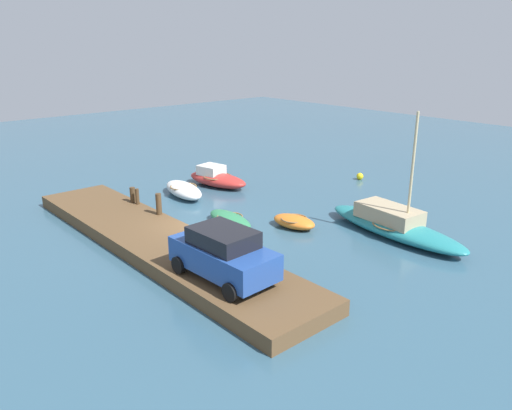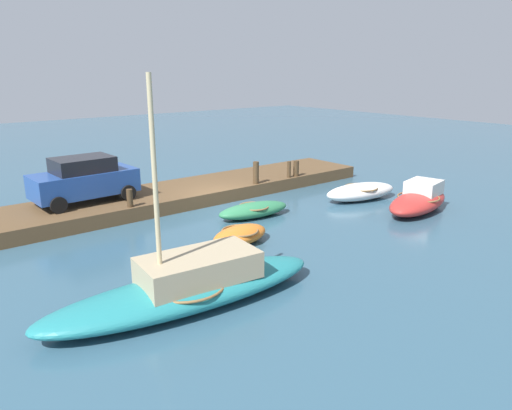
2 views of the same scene
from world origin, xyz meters
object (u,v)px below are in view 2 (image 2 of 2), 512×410
object	(u,v)px
rowboat_white	(361,191)
mooring_post_mid_west	(289,169)
sailboat_teal	(188,286)
dinghy_orange	(240,235)
mooring_post_west	(296,168)
motorboat_red	(419,200)
rowboat_green	(254,210)
parked_car	(84,179)
mooring_post_mid_east	(256,173)
mooring_post_east	(130,198)

from	to	relation	value
rowboat_white	mooring_post_mid_west	bearing A→B (deg)	-61.35
sailboat_teal	dinghy_orange	bearing A→B (deg)	-137.87
rowboat_white	mooring_post_west	size ratio (longest dim) A/B	5.00
mooring_post_mid_west	motorboat_red	bearing A→B (deg)	104.78
dinghy_orange	rowboat_green	xyz separation A→B (m)	(-2.28, -2.12, -0.01)
sailboat_teal	parked_car	world-z (taller)	sailboat_teal
rowboat_white	mooring_post_mid_east	xyz separation A→B (m)	(3.31, -3.58, 0.73)
parked_car	mooring_post_mid_east	bearing A→B (deg)	163.67
parked_car	sailboat_teal	bearing A→B (deg)	82.90
sailboat_teal	mooring_post_west	size ratio (longest dim) A/B	9.80
mooring_post_mid_west	parked_car	bearing A→B (deg)	-10.92
dinghy_orange	mooring_post_mid_east	xyz separation A→B (m)	(-4.48, -4.71, 0.80)
dinghy_orange	parked_car	world-z (taller)	parked_car
motorboat_red	mooring_post_mid_east	bearing A→B (deg)	-70.49
rowboat_green	parked_car	bearing A→B (deg)	-34.16
mooring_post_mid_west	mooring_post_east	xyz separation A→B (m)	(8.44, 0.00, -0.05)
rowboat_white	parked_car	distance (m)	12.08
dinghy_orange	mooring_post_mid_east	bearing A→B (deg)	-142.56
rowboat_green	mooring_post_mid_west	xyz separation A→B (m)	(-4.31, -2.60, 0.70)
motorboat_red	mooring_post_mid_east	distance (m)	7.38
mooring_post_west	dinghy_orange	bearing A→B (deg)	33.67
rowboat_green	mooring_post_west	size ratio (longest dim) A/B	4.16
sailboat_teal	mooring_post_west	distance (m)	13.12
dinghy_orange	mooring_post_mid_east	distance (m)	6.55
rowboat_white	parked_car	world-z (taller)	parked_car
rowboat_white	parked_car	bearing A→B (deg)	-16.78
mooring_post_mid_west	parked_car	xyz separation A→B (m)	(9.53, -1.84, 0.53)
mooring_post_west	mooring_post_mid_east	size ratio (longest dim) A/B	0.75
sailboat_teal	parked_car	bearing A→B (deg)	-89.16
sailboat_teal	mooring_post_east	world-z (taller)	sailboat_teal
mooring_post_west	mooring_post_mid_east	xyz separation A→B (m)	(2.59, 0.00, 0.13)
rowboat_green	motorboat_red	bearing A→B (deg)	154.31
mooring_post_west	sailboat_teal	bearing A→B (deg)	34.70
dinghy_orange	sailboat_teal	distance (m)	4.62
parked_car	mooring_post_mid_west	bearing A→B (deg)	166.66
rowboat_white	rowboat_green	size ratio (longest dim) A/B	1.20
parked_car	rowboat_green	bearing A→B (deg)	137.22
rowboat_white	mooring_post_mid_west	world-z (taller)	mooring_post_mid_west
mooring_post_east	mooring_post_mid_east	bearing A→B (deg)	180.00
mooring_post_east	parked_car	world-z (taller)	parked_car
sailboat_teal	mooring_post_mid_west	world-z (taller)	sailboat_teal
mooring_post_east	rowboat_green	bearing A→B (deg)	147.88
motorboat_red	mooring_post_east	distance (m)	11.93
motorboat_red	rowboat_white	xyz separation A→B (m)	(0.46, -2.73, -0.11)
sailboat_teal	mooring_post_east	xyz separation A→B (m)	(-1.84, -7.46, 0.43)
mooring_post_mid_west	mooring_post_east	world-z (taller)	mooring_post_mid_west
mooring_post_east	parked_car	xyz separation A→B (m)	(1.08, -1.84, 0.59)
rowboat_green	mooring_post_east	distance (m)	4.93
mooring_post_west	mooring_post_mid_west	distance (m)	0.49
dinghy_orange	mooring_post_west	size ratio (longest dim) A/B	3.09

